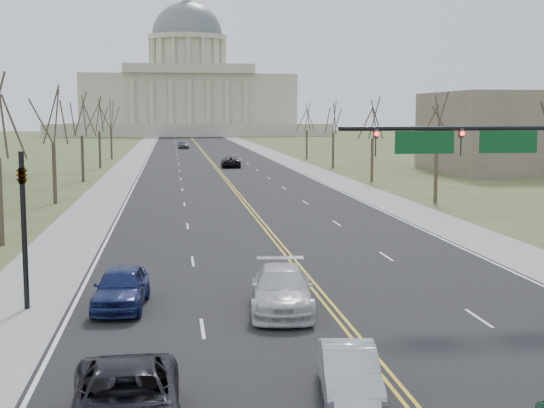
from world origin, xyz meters
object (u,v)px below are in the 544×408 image
object	(u,v)px
signal_mast	(507,154)
car_far_nb	(231,162)
signal_left	(23,212)
car_sb_outer_second	(121,287)
car_sb_inner_second	(282,290)
car_sb_inner_lead	(349,373)
car_far_sb	(183,145)
car_sb_outer_lead	(125,402)

from	to	relation	value
signal_mast	car_far_nb	size ratio (longest dim) A/B	2.27
signal_left	car_far_nb	size ratio (longest dim) A/B	1.13
signal_mast	car_sb_outer_second	world-z (taller)	signal_mast
car_sb_inner_second	signal_mast	bearing A→B (deg)	15.96
car_sb_inner_lead	car_sb_outer_second	size ratio (longest dim) A/B	0.88
car_sb_inner_second	car_far_nb	world-z (taller)	car_sb_inner_second
car_sb_inner_lead	car_sb_inner_second	size ratio (longest dim) A/B	0.73
signal_left	car_far_nb	xyz separation A→B (m)	(13.52, 74.02, -2.96)
car_far_nb	car_far_sb	distance (m)	55.58
signal_left	car_sb_inner_lead	xyz separation A→B (m)	(10.04, -10.42, -3.03)
car_sb_outer_second	car_far_nb	distance (m)	74.98
car_sb_outer_lead	car_sb_inner_second	world-z (taller)	car_sb_inner_second
signal_left	car_sb_inner_second	world-z (taller)	signal_left
signal_mast	car_sb_outer_second	distance (m)	16.18
car_sb_outer_lead	car_sb_inner_second	size ratio (longest dim) A/B	1.00
signal_left	car_far_sb	xyz separation A→B (m)	(7.94, 129.32, -2.88)
signal_mast	car_sb_inner_second	world-z (taller)	signal_mast
car_sb_inner_second	car_sb_outer_second	world-z (taller)	car_sb_inner_second
car_sb_outer_lead	car_far_sb	size ratio (longest dim) A/B	1.17
signal_left	signal_mast	bearing A→B (deg)	-0.00
car_sb_inner_second	car_far_sb	world-z (taller)	car_far_sb
signal_mast	car_far_sb	world-z (taller)	signal_mast
car_sb_inner_lead	car_far_sb	distance (m)	139.76
car_sb_inner_lead	car_sb_outer_lead	xyz separation A→B (m)	(-5.65, -1.57, 0.10)
car_sb_outer_lead	car_far_sb	world-z (taller)	car_far_sb
car_sb_inner_second	car_far_sb	bearing A→B (deg)	97.44
car_sb_outer_lead	car_far_sb	bearing A→B (deg)	86.43
car_sb_inner_lead	car_sb_outer_lead	distance (m)	5.86
car_sb_outer_lead	car_far_sb	xyz separation A→B (m)	(3.55, 141.31, 0.04)
signal_left	car_sb_outer_second	distance (m)	4.60
signal_mast	car_sb_outer_lead	xyz separation A→B (m)	(-14.55, -11.99, -4.97)
car_far_sb	car_sb_outer_second	bearing A→B (deg)	-98.03
car_sb_inner_lead	car_sb_outer_lead	world-z (taller)	car_sb_outer_lead
signal_mast	car_sb_inner_lead	xyz separation A→B (m)	(-8.91, -10.42, -5.07)
car_sb_inner_lead	car_sb_outer_second	world-z (taller)	car_sb_outer_second
car_sb_inner_lead	car_far_sb	size ratio (longest dim) A/B	0.85
signal_left	car_far_sb	world-z (taller)	signal_left
signal_mast	car_sb_inner_lead	distance (m)	14.61
car_sb_inner_lead	car_far_nb	bearing A→B (deg)	95.10
car_far_nb	signal_left	bearing A→B (deg)	80.65
signal_left	car_sb_outer_lead	xyz separation A→B (m)	(4.39, -11.99, -2.92)
car_sb_outer_lead	car_sb_inner_second	distance (m)	11.67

